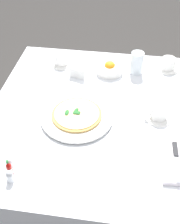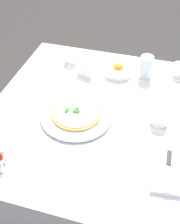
{
  "view_description": "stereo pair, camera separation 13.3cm",
  "coord_description": "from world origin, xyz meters",
  "px_view_note": "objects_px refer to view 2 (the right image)",
  "views": [
    {
      "loc": [
        1.0,
        0.08,
        1.66
      ],
      "look_at": [
        0.03,
        -0.06,
        0.76
      ],
      "focal_mm": 46.02,
      "sensor_mm": 36.0,
      "label": 1
    },
    {
      "loc": [
        0.97,
        0.21,
        1.66
      ],
      "look_at": [
        0.03,
        -0.06,
        0.76
      ],
      "focal_mm": 46.02,
      "sensor_mm": 36.0,
      "label": 2
    }
  ],
  "objects_px": {
    "pizza": "(76,113)",
    "coffee_cup_near_right": "(159,119)",
    "water_glass_near_left": "(146,68)",
    "dinner_knife": "(168,168)",
    "citrus_bowl": "(119,70)",
    "coffee_cup_far_left": "(72,58)",
    "salt_shaker": "(0,167)",
    "menu_card": "(84,73)",
    "hot_sauce_bottle": "(1,159)",
    "pepper_shaker": "(3,155)",
    "napkin_folded": "(168,170)",
    "coffee_cup_right_edge": "(179,71)",
    "pizza_plate": "(76,115)"
  },
  "relations": [
    {
      "from": "water_glass_near_left",
      "to": "citrus_bowl",
      "type": "xyz_separation_m",
      "value": [
        0.02,
        -0.14,
        -0.03
      ]
    },
    {
      "from": "coffee_cup_far_left",
      "to": "napkin_folded",
      "type": "distance_m",
      "value": 0.87
    },
    {
      "from": "pizza_plate",
      "to": "dinner_knife",
      "type": "distance_m",
      "value": 0.48
    },
    {
      "from": "water_glass_near_left",
      "to": "salt_shaker",
      "type": "relative_size",
      "value": 2.21
    },
    {
      "from": "salt_shaker",
      "to": "pepper_shaker",
      "type": "relative_size",
      "value": 1.0
    },
    {
      "from": "water_glass_near_left",
      "to": "pizza",
      "type": "bearing_deg",
      "value": -32.27
    },
    {
      "from": "citrus_bowl",
      "to": "dinner_knife",
      "type": "bearing_deg",
      "value": 28.12
    },
    {
      "from": "hot_sauce_bottle",
      "to": "menu_card",
      "type": "distance_m",
      "value": 0.67
    },
    {
      "from": "napkin_folded",
      "to": "pepper_shaker",
      "type": "bearing_deg",
      "value": -84.34
    },
    {
      "from": "pizza_plate",
      "to": "coffee_cup_far_left",
      "type": "distance_m",
      "value": 0.46
    },
    {
      "from": "coffee_cup_right_edge",
      "to": "hot_sauce_bottle",
      "type": "bearing_deg",
      "value": -37.82
    },
    {
      "from": "napkin_folded",
      "to": "pepper_shaker",
      "type": "height_order",
      "value": "pepper_shaker"
    },
    {
      "from": "dinner_knife",
      "to": "citrus_bowl",
      "type": "bearing_deg",
      "value": -153.3
    },
    {
      "from": "coffee_cup_far_left",
      "to": "napkin_folded",
      "type": "xyz_separation_m",
      "value": [
        0.63,
        0.6,
        -0.02
      ]
    },
    {
      "from": "water_glass_near_left",
      "to": "hot_sauce_bottle",
      "type": "relative_size",
      "value": 1.5
    },
    {
      "from": "coffee_cup_right_edge",
      "to": "menu_card",
      "type": "distance_m",
      "value": 0.52
    },
    {
      "from": "dinner_knife",
      "to": "citrus_bowl",
      "type": "height_order",
      "value": "citrus_bowl"
    },
    {
      "from": "coffee_cup_near_right",
      "to": "salt_shaker",
      "type": "relative_size",
      "value": 2.33
    },
    {
      "from": "pizza",
      "to": "water_glass_near_left",
      "type": "relative_size",
      "value": 1.85
    },
    {
      "from": "coffee_cup_right_edge",
      "to": "pepper_shaker",
      "type": "distance_m",
      "value": 1.01
    },
    {
      "from": "coffee_cup_far_left",
      "to": "citrus_bowl",
      "type": "height_order",
      "value": "same"
    },
    {
      "from": "napkin_folded",
      "to": "hot_sauce_bottle",
      "type": "height_order",
      "value": "hot_sauce_bottle"
    },
    {
      "from": "pizza",
      "to": "coffee_cup_near_right",
      "type": "xyz_separation_m",
      "value": [
        -0.06,
        0.37,
        0.0
      ]
    },
    {
      "from": "salt_shaker",
      "to": "pepper_shaker",
      "type": "distance_m",
      "value": 0.06
    },
    {
      "from": "coffee_cup_right_edge",
      "to": "dinner_knife",
      "type": "relative_size",
      "value": 0.67
    },
    {
      "from": "coffee_cup_far_left",
      "to": "dinner_knife",
      "type": "relative_size",
      "value": 0.67
    },
    {
      "from": "coffee_cup_near_right",
      "to": "pepper_shaker",
      "type": "relative_size",
      "value": 2.33
    },
    {
      "from": "coffee_cup_far_left",
      "to": "napkin_folded",
      "type": "relative_size",
      "value": 0.57
    },
    {
      "from": "pizza",
      "to": "pepper_shaker",
      "type": "bearing_deg",
      "value": -33.13
    },
    {
      "from": "pizza",
      "to": "coffee_cup_near_right",
      "type": "distance_m",
      "value": 0.38
    },
    {
      "from": "pizza_plate",
      "to": "coffee_cup_far_left",
      "type": "bearing_deg",
      "value": -158.66
    },
    {
      "from": "coffee_cup_near_right",
      "to": "pepper_shaker",
      "type": "bearing_deg",
      "value": -57.11
    },
    {
      "from": "coffee_cup_far_left",
      "to": "citrus_bowl",
      "type": "bearing_deg",
      "value": 82.26
    },
    {
      "from": "coffee_cup_near_right",
      "to": "dinner_knife",
      "type": "relative_size",
      "value": 0.67
    },
    {
      "from": "hot_sauce_bottle",
      "to": "salt_shaker",
      "type": "relative_size",
      "value": 1.48
    },
    {
      "from": "coffee_cup_near_right",
      "to": "dinner_knife",
      "type": "distance_m",
      "value": 0.26
    },
    {
      "from": "pizza_plate",
      "to": "coffee_cup_right_edge",
      "type": "height_order",
      "value": "coffee_cup_right_edge"
    },
    {
      "from": "dinner_knife",
      "to": "salt_shaker",
      "type": "xyz_separation_m",
      "value": [
        0.17,
        -0.62,
        0.0
      ]
    },
    {
      "from": "water_glass_near_left",
      "to": "dinner_knife",
      "type": "height_order",
      "value": "water_glass_near_left"
    },
    {
      "from": "pizza",
      "to": "water_glass_near_left",
      "type": "xyz_separation_m",
      "value": [
        -0.41,
        0.26,
        0.03
      ]
    },
    {
      "from": "menu_card",
      "to": "water_glass_near_left",
      "type": "bearing_deg",
      "value": 34.21
    },
    {
      "from": "pizza_plate",
      "to": "napkin_folded",
      "type": "distance_m",
      "value": 0.48
    },
    {
      "from": "hot_sauce_bottle",
      "to": "coffee_cup_right_edge",
      "type": "bearing_deg",
      "value": 142.18
    },
    {
      "from": "dinner_knife",
      "to": "menu_card",
      "type": "relative_size",
      "value": 2.23
    },
    {
      "from": "citrus_bowl",
      "to": "water_glass_near_left",
      "type": "bearing_deg",
      "value": 97.16
    },
    {
      "from": "coffee_cup_near_right",
      "to": "menu_card",
      "type": "distance_m",
      "value": 0.49
    },
    {
      "from": "napkin_folded",
      "to": "dinner_knife",
      "type": "relative_size",
      "value": 1.18
    },
    {
      "from": "hot_sauce_bottle",
      "to": "pepper_shaker",
      "type": "relative_size",
      "value": 1.48
    },
    {
      "from": "water_glass_near_left",
      "to": "salt_shaker",
      "type": "bearing_deg",
      "value": -29.65
    },
    {
      "from": "pizza",
      "to": "citrus_bowl",
      "type": "distance_m",
      "value": 0.41
    }
  ]
}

